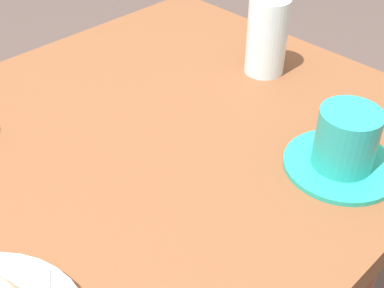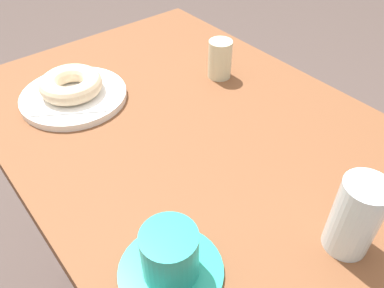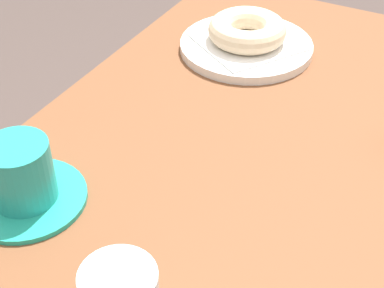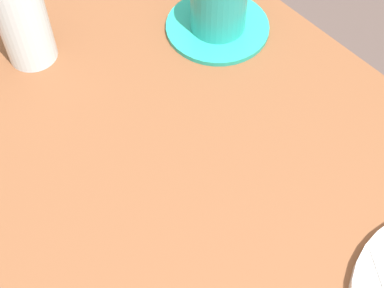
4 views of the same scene
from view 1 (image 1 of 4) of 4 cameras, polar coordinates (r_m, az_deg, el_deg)
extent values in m
cube|color=brown|center=(0.64, -10.97, -3.82)|extent=(0.91, 0.63, 0.04)
cylinder|color=brown|center=(1.18, -0.95, -3.71)|extent=(0.05, 0.05, 0.70)
cylinder|color=silver|center=(0.78, 8.32, 11.87)|extent=(0.06, 0.06, 0.12)
cylinder|color=teal|center=(0.64, 16.25, -2.25)|extent=(0.14, 0.14, 0.01)
cylinder|color=teal|center=(0.61, 16.90, 0.59)|extent=(0.07, 0.07, 0.07)
cylinder|color=black|center=(0.59, 17.46, 3.07)|extent=(0.06, 0.06, 0.00)
camera|label=2|loc=(0.68, 49.55, 32.30)|focal=36.25mm
camera|label=3|loc=(0.98, 10.87, 40.93)|focal=53.81mm
camera|label=4|loc=(0.60, -53.19, 38.74)|focal=52.87mm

